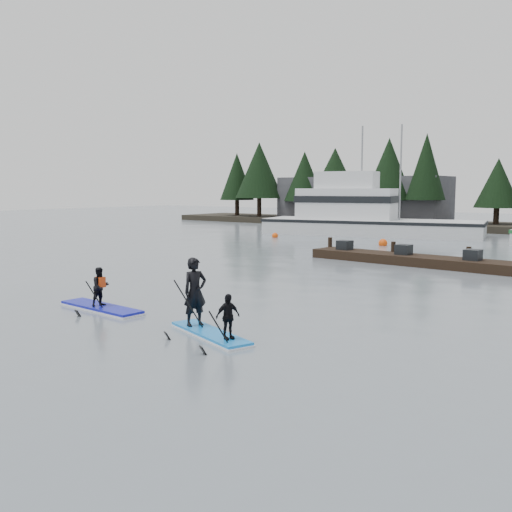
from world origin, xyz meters
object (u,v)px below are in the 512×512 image
Objects in this scene: floating_dock at (441,262)px; paddleboard_solo at (101,297)px; fishing_boat_large at (364,226)px; paddleboard_duo at (205,307)px.

paddleboard_solo is at bearing -103.51° from floating_dock.
fishing_boat_large is 19.38m from floating_dock.
fishing_boat_large is 1.29× the size of floating_dock.
paddleboard_duo reaches higher than floating_dock.
paddleboard_duo is (10.88, -31.85, -0.02)m from fishing_boat_large.
paddleboard_duo reaches higher than paddleboard_solo.
paddleboard_duo is (4.62, -0.29, 0.31)m from paddleboard_solo.
floating_dock is at bearing 75.28° from paddleboard_solo.
floating_dock is 4.17× the size of paddleboard_solo.
paddleboard_solo is (6.26, -31.56, -0.33)m from fishing_boat_large.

